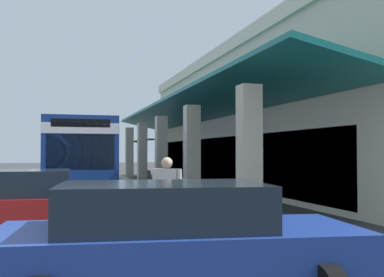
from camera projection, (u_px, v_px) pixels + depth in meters
name	position (u px, v px, depth m)	size (l,w,h in m)	color
ground	(208.00, 186.00, 25.45)	(120.00, 120.00, 0.00)	#38383A
curb_strip	(147.00, 188.00, 22.99)	(33.82, 0.50, 0.12)	#9E998E
plaza_building	(319.00, 120.00, 25.70)	(28.48, 15.45, 7.23)	beige
transit_bus	(73.00, 152.00, 20.79)	(11.27, 3.00, 3.34)	navy
parked_sedan_blue	(174.00, 242.00, 5.66)	(2.77, 4.58, 1.47)	navy
parked_sedan_red	(16.00, 205.00, 9.73)	(2.54, 4.46, 1.47)	maroon
pedestrian	(167.00, 194.00, 9.47)	(0.53, 0.53, 1.75)	#726651
potted_palm	(144.00, 169.00, 31.12)	(1.79, 1.58, 2.79)	gray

